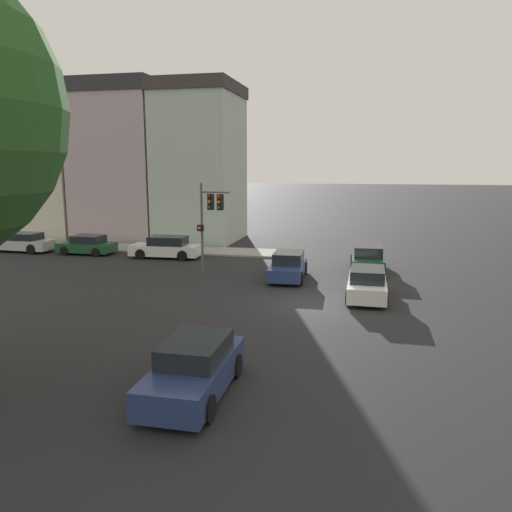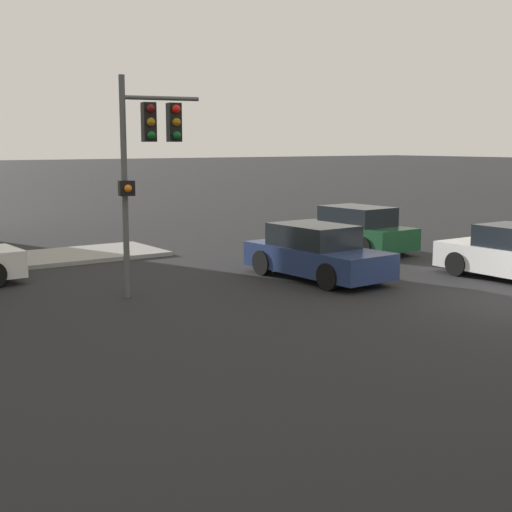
{
  "view_description": "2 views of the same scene",
  "coord_description": "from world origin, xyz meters",
  "views": [
    {
      "loc": [
        -21.65,
        -2.12,
        6.12
      ],
      "look_at": [
        0.42,
        2.82,
        2.01
      ],
      "focal_mm": 35.0,
      "sensor_mm": 36.0,
      "label": 1
    },
    {
      "loc": [
        -9.72,
        14.12,
        3.6
      ],
      "look_at": [
        2.45,
        5.63,
        1.25
      ],
      "focal_mm": 50.0,
      "sensor_mm": 36.0,
      "label": 2
    }
  ],
  "objects": [
    {
      "name": "crossing_car_3",
      "position": [
        7.92,
        -2.22,
        0.72
      ],
      "size": [
        4.39,
        2.05,
        1.52
      ],
      "rotation": [
        0.0,
        0.0,
        0.04
      ],
      "color": "#194728",
      "rests_on": "ground_plane"
    },
    {
      "name": "traffic_signal",
      "position": [
        5.4,
        6.62,
        3.55
      ],
      "size": [
        0.59,
        2.03,
        5.14
      ],
      "rotation": [
        0.0,
        0.0,
        2.95
      ],
      "color": "#515456",
      "rests_on": "ground_plane"
    },
    {
      "name": "crossing_car_2",
      "position": [
        4.83,
        2.01,
        0.69
      ],
      "size": [
        4.35,
        2.0,
        1.46
      ],
      "rotation": [
        0.0,
        0.0,
        3.19
      ],
      "color": "navy",
      "rests_on": "ground_plane"
    }
  ]
}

